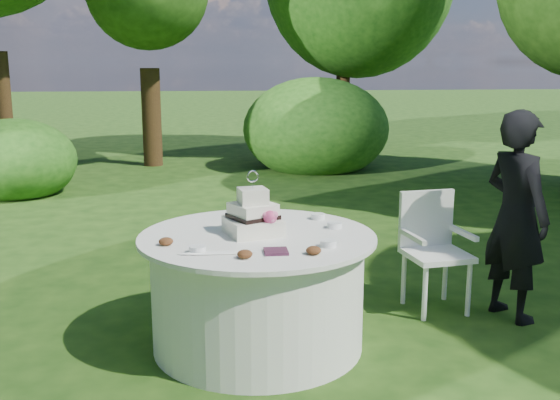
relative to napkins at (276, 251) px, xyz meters
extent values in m
plane|color=#18380F|center=(-0.08, 0.42, -0.78)|extent=(80.00, 80.00, 0.00)
cube|color=#451D33|center=(0.00, 0.00, 0.00)|extent=(0.14, 0.14, 0.02)
ellipsoid|color=white|center=(-0.35, 0.02, 0.00)|extent=(0.48, 0.07, 0.01)
imported|color=black|center=(1.84, 0.72, 0.00)|extent=(0.55, 0.66, 1.56)
cylinder|color=white|center=(-0.08, 0.42, -0.41)|extent=(1.40, 1.40, 0.74)
cylinder|color=silver|center=(-0.08, 0.42, -0.02)|extent=(1.56, 1.56, 0.03)
cube|color=white|center=(-0.10, 0.45, 0.04)|extent=(0.41, 0.41, 0.11)
cube|color=silver|center=(-0.10, 0.45, 0.14)|extent=(0.34, 0.34, 0.11)
cube|color=beige|center=(-0.10, 0.45, 0.24)|extent=(0.20, 0.20, 0.11)
cube|color=black|center=(-0.10, 0.45, 0.11)|extent=(0.36, 0.36, 0.04)
sphere|color=#C93B73|center=(0.00, 0.34, 0.13)|extent=(0.09, 0.09, 0.09)
cylinder|color=white|center=(-0.10, 0.45, 0.32)|extent=(0.01, 0.01, 0.05)
torus|color=silver|center=(-0.10, 0.45, 0.38)|extent=(0.08, 0.03, 0.08)
cube|color=white|center=(1.33, 0.91, -0.34)|extent=(0.50, 0.50, 0.04)
cube|color=white|center=(1.30, 1.11, -0.10)|extent=(0.45, 0.11, 0.45)
cylinder|color=white|center=(1.18, 0.71, -0.57)|extent=(0.04, 0.04, 0.42)
cylinder|color=silver|center=(1.53, 0.76, -0.57)|extent=(0.04, 0.04, 0.42)
cylinder|color=silver|center=(1.12, 1.07, -0.57)|extent=(0.04, 0.04, 0.42)
cylinder|color=white|center=(1.48, 1.12, -0.57)|extent=(0.04, 0.04, 0.42)
cube|color=silver|center=(1.12, 0.88, -0.18)|extent=(0.09, 0.40, 0.04)
cube|color=white|center=(1.54, 0.94, -0.18)|extent=(0.09, 0.40, 0.04)
cylinder|color=white|center=(-0.46, 0.06, 0.01)|extent=(0.10, 0.10, 0.04)
cylinder|color=white|center=(0.39, 0.81, 0.01)|extent=(0.10, 0.10, 0.04)
cylinder|color=white|center=(0.33, 0.09, 0.01)|extent=(0.10, 0.10, 0.04)
cylinder|color=white|center=(0.46, 0.54, 0.01)|extent=(0.10, 0.10, 0.04)
ellipsoid|color=#562D16|center=(-0.66, 0.24, 0.02)|extent=(0.09, 0.09, 0.05)
ellipsoid|color=#562D16|center=(0.22, -0.06, 0.02)|extent=(0.09, 0.09, 0.05)
ellipsoid|color=#562D16|center=(-0.19, -0.09, 0.02)|extent=(0.09, 0.09, 0.05)
camera|label=1|loc=(-0.39, -3.71, 1.10)|focal=42.00mm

